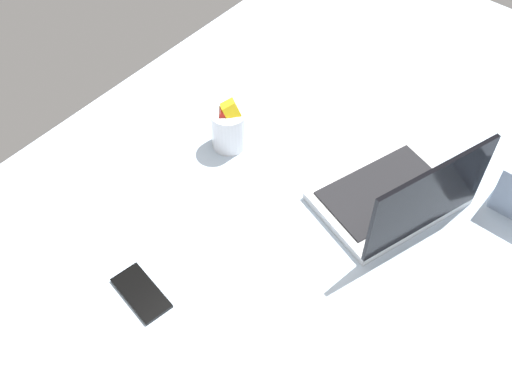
% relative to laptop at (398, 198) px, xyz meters
% --- Properties ---
extents(bed_mattress, '(1.80, 1.40, 0.18)m').
position_rel_laptop_xyz_m(bed_mattress, '(-0.04, -0.14, -0.13)').
color(bed_mattress, silver).
rests_on(bed_mattress, ground).
extents(laptop, '(0.38, 0.32, 0.23)m').
position_rel_laptop_xyz_m(laptop, '(0.00, 0.00, 0.00)').
color(laptop, '#B7BABC').
rests_on(laptop, bed_mattress).
extents(snack_cup, '(0.09, 0.09, 0.14)m').
position_rel_laptop_xyz_m(snack_cup, '(0.09, -0.44, 0.02)').
color(snack_cup, silver).
rests_on(snack_cup, bed_mattress).
extents(cell_phone, '(0.09, 0.15, 0.01)m').
position_rel_laptop_xyz_m(cell_phone, '(0.54, -0.29, -0.04)').
color(cell_phone, black).
rests_on(cell_phone, bed_mattress).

